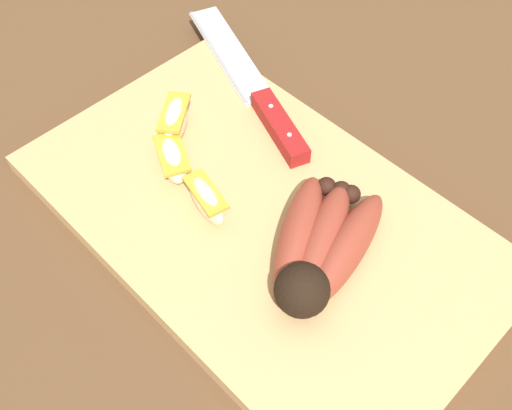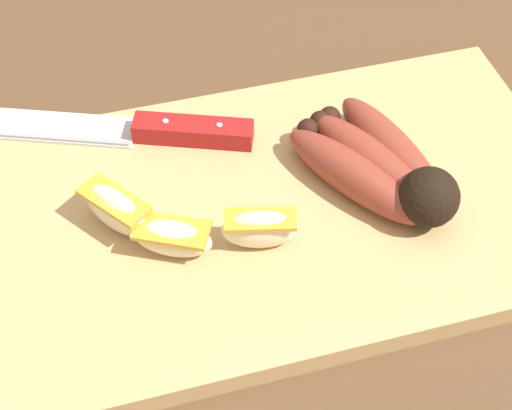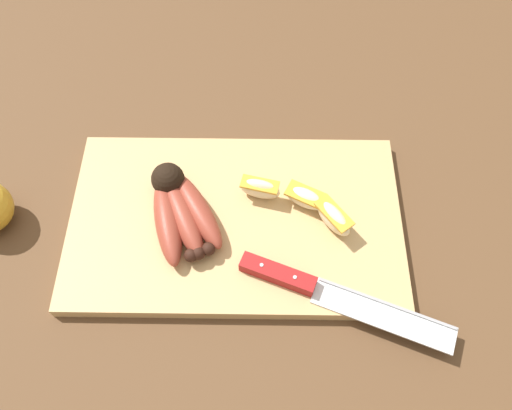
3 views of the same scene
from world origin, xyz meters
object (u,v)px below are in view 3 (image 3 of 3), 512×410
at_px(banana_bunch, 180,210).
at_px(apple_wedge_far, 305,198).
at_px(apple_wedge_middle, 260,189).
at_px(chefs_knife, 314,288).
at_px(apple_wedge_near, 333,218).

distance_m(banana_bunch, apple_wedge_far, 0.17).
distance_m(apple_wedge_middle, apple_wedge_far, 0.06).
relative_size(chefs_knife, apple_wedge_near, 4.38).
bearing_deg(apple_wedge_near, banana_bunch, -2.85).
xyz_separation_m(chefs_knife, apple_wedge_far, (0.01, -0.13, 0.01)).
bearing_deg(banana_bunch, chefs_knife, 149.47).
xyz_separation_m(banana_bunch, apple_wedge_near, (-0.21, 0.01, 0.00)).
bearing_deg(chefs_knife, banana_bunch, -30.53).
bearing_deg(chefs_knife, apple_wedge_middle, -63.41).
height_order(apple_wedge_near, apple_wedge_far, apple_wedge_near).
relative_size(apple_wedge_near, apple_wedge_middle, 1.04).
xyz_separation_m(chefs_knife, apple_wedge_middle, (0.07, -0.14, 0.01)).
distance_m(chefs_knife, apple_wedge_middle, 0.16).
relative_size(chefs_knife, apple_wedge_far, 4.23).
xyz_separation_m(banana_bunch, apple_wedge_far, (-0.17, -0.02, -0.00)).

